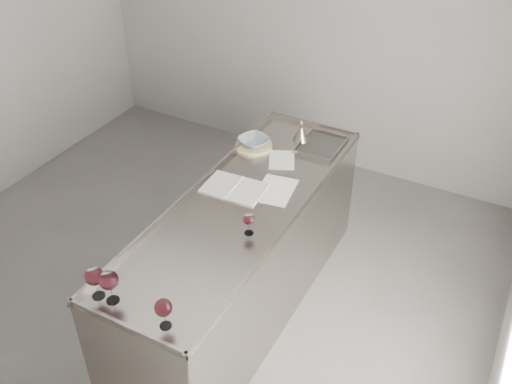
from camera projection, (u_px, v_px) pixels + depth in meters
The scene contains 12 objects.
room_shell at pixel (144, 146), 3.44m from camera, with size 4.54×5.04×2.84m.
counter at pixel (243, 257), 4.01m from camera, with size 0.77×2.42×0.97m.
wine_glass_left at pixel (94, 277), 2.99m from camera, with size 0.10×0.10×0.20m.
wine_glass_middle at pixel (109, 281), 2.96m from camera, with size 0.10×0.10×0.20m.
wine_glass_right at pixel (163, 308), 2.82m from camera, with size 0.09×0.09×0.18m.
wine_glass_small at pixel (249, 220), 3.44m from camera, with size 0.07×0.07×0.15m.
notebook at pixel (234, 188), 3.87m from camera, with size 0.43×0.31×0.02m.
loose_paper_top at pixel (282, 160), 4.17m from camera, with size 0.18×0.26×0.00m, color white.
loose_paper_under at pixel (276, 190), 3.86m from camera, with size 0.24×0.34×0.00m, color white.
trivet at pixel (254, 145), 4.32m from camera, with size 0.28×0.28×0.02m, color tan.
ceramic_bowl at pixel (254, 141), 4.30m from camera, with size 0.22×0.22×0.05m, color gray.
wine_funnel at pixel (301, 134), 4.37m from camera, with size 0.12×0.12×0.18m.
Camera 1 is at (1.99, -2.29, 3.19)m, focal length 40.00 mm.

